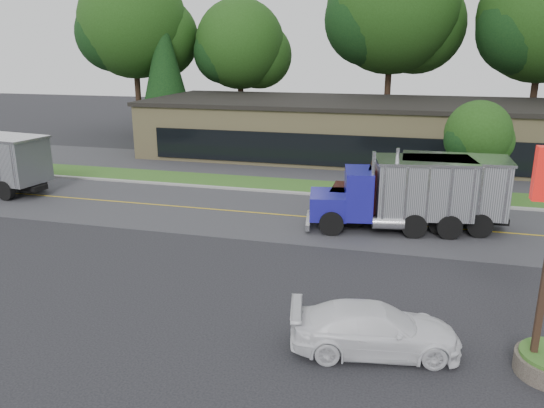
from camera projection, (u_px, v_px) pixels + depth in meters
The scene contains 15 objects.
ground at pixel (210, 288), 18.73m from camera, with size 140.00×140.00×0.00m, color #323237.
road at pixel (274, 215), 27.07m from camera, with size 60.00×8.00×0.02m, color #4E4E52.
center_line at pixel (274, 215), 27.07m from camera, with size 60.00×0.12×0.01m, color gold.
curb at pixel (293, 194), 30.96m from camera, with size 60.00×0.30×0.12m, color #9E9E99.
grass_verge at pixel (299, 186), 32.63m from camera, with size 60.00×3.40×0.03m, color #2C6422.
far_parking at pixel (314, 169), 37.26m from camera, with size 60.00×7.00×0.02m, color #4E4E52.
strip_mall at pixel (354, 130), 41.76m from camera, with size 32.00×12.00×4.00m, color tan.
tree_far_a at pixel (136, 29), 50.62m from camera, with size 10.96×10.32×15.64m.
tree_far_b at pixel (242, 48), 50.49m from camera, with size 8.97×8.44×12.80m.
tree_far_c at pixel (394, 14), 46.21m from camera, with size 12.16×11.44×17.34m.
evergreen_left at pixel (165, 68), 48.68m from camera, with size 5.18×5.18×11.78m.
tree_verge at pixel (479, 137), 29.19m from camera, with size 3.84×3.62×5.48m.
dump_truck_blue at pixel (400, 192), 24.36m from camera, with size 7.60×3.74×3.36m.
dump_truck_maroon at pixel (428, 189), 24.88m from camera, with size 8.16×2.74×3.36m.
rally_car at pixel (375, 329), 14.67m from camera, with size 1.90×4.68×1.36m, color white.
Camera 1 is at (6.57, -15.97, 8.14)m, focal length 35.00 mm.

